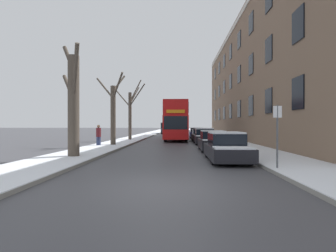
{
  "coord_description": "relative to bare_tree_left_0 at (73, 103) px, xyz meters",
  "views": [
    {
      "loc": [
        0.41,
        -7.44,
        1.78
      ],
      "look_at": [
        -0.67,
        18.19,
        1.69
      ],
      "focal_mm": 28.0,
      "sensor_mm": 36.0,
      "label": 1
    }
  ],
  "objects": [
    {
      "name": "ground_plane",
      "position": [
        5.15,
        -6.1,
        -2.96
      ],
      "size": [
        320.0,
        320.0,
        0.0
      ],
      "primitive_type": "plane",
      "color": "#424247"
    },
    {
      "name": "sidewalk_left",
      "position": [
        -0.23,
        46.9,
        -2.88
      ],
      "size": [
        3.1,
        130.0,
        0.16
      ],
      "color": "gray",
      "rests_on": "ground"
    },
    {
      "name": "sidewalk_right",
      "position": [
        10.53,
        46.9,
        -2.88
      ],
      "size": [
        3.1,
        130.0,
        0.16
      ],
      "color": "gray",
      "rests_on": "ground"
    },
    {
      "name": "terrace_facade_right",
      "position": [
        16.57,
        17.35,
        4.01
      ],
      "size": [
        9.1,
        42.39,
        13.92
      ],
      "color": "#7A604C",
      "rests_on": "ground"
    },
    {
      "name": "bare_tree_left_0",
      "position": [
        0.0,
        0.0,
        0.0
      ],
      "size": [
        2.2,
        3.2,
        6.13
      ],
      "color": "#4C4238",
      "rests_on": "ground"
    },
    {
      "name": "bare_tree_left_1",
      "position": [
        0.05,
        8.13,
        -0.04
      ],
      "size": [
        3.0,
        2.74,
        6.13
      ],
      "color": "#4C4238",
      "rests_on": "ground"
    },
    {
      "name": "bare_tree_left_2",
      "position": [
        0.03,
        16.02,
        0.31
      ],
      "size": [
        3.94,
        2.1,
        7.01
      ],
      "color": "#4C4238",
      "rests_on": "ground"
    },
    {
      "name": "double_decker_bus",
      "position": [
        5.22,
        17.49,
        -0.5
      ],
      "size": [
        2.61,
        10.83,
        4.36
      ],
      "color": "red",
      "rests_on": "ground"
    },
    {
      "name": "parked_car_0",
      "position": [
        7.91,
        -0.44,
        -2.3
      ],
      "size": [
        1.83,
        4.48,
        1.44
      ],
      "color": "black",
      "rests_on": "ground"
    },
    {
      "name": "parked_car_1",
      "position": [
        7.91,
        4.61,
        -2.31
      ],
      "size": [
        1.83,
        4.03,
        1.41
      ],
      "color": "black",
      "rests_on": "ground"
    },
    {
      "name": "parked_car_2",
      "position": [
        7.91,
        11.02,
        -2.27
      ],
      "size": [
        1.81,
        4.55,
        1.5
      ],
      "color": "black",
      "rests_on": "ground"
    },
    {
      "name": "parked_car_3",
      "position": [
        7.91,
        16.61,
        -2.31
      ],
      "size": [
        1.75,
        4.01,
        1.4
      ],
      "color": "black",
      "rests_on": "ground"
    },
    {
      "name": "parked_car_4",
      "position": [
        7.91,
        22.93,
        -2.3
      ],
      "size": [
        1.71,
        4.32,
        1.43
      ],
      "color": "navy",
      "rests_on": "ground"
    },
    {
      "name": "oncoming_van",
      "position": [
        2.99,
        39.4,
        -1.73
      ],
      "size": [
        1.93,
        5.28,
        2.27
      ],
      "color": "#333842",
      "rests_on": "ground"
    },
    {
      "name": "pedestrian_left_sidewalk",
      "position": [
        -0.94,
        7.35,
        -1.97
      ],
      "size": [
        0.39,
        0.39,
        1.8
      ],
      "rotation": [
        0.0,
        0.0,
        3.12
      ],
      "color": "navy",
      "rests_on": "ground"
    },
    {
      "name": "street_sign_post",
      "position": [
        9.27,
        -3.48,
        -1.5
      ],
      "size": [
        0.32,
        0.07,
        2.53
      ],
      "color": "#4C4F54",
      "rests_on": "ground"
    }
  ]
}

